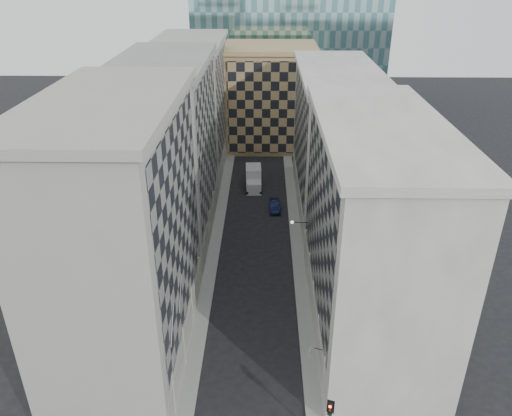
# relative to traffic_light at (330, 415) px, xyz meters

# --- Properties ---
(sidewalk_west) EXTENTS (1.50, 100.00, 0.15)m
(sidewalk_west) POSITION_rel_traffic_light_xyz_m (-11.15, 29.97, -3.20)
(sidewalk_west) COLOR gray
(sidewalk_west) RESTS_ON ground
(sidewalk_east) EXTENTS (1.50, 100.00, 0.15)m
(sidewalk_east) POSITION_rel_traffic_light_xyz_m (-0.65, 29.97, -3.20)
(sidewalk_east) COLOR gray
(sidewalk_east) RESTS_ON ground
(bldg_left_a) EXTENTS (10.80, 22.80, 23.70)m
(bldg_left_a) POSITION_rel_traffic_light_xyz_m (-16.78, 10.97, 8.54)
(bldg_left_a) COLOR #9D998D
(bldg_left_a) RESTS_ON ground
(bldg_left_b) EXTENTS (10.80, 22.80, 22.70)m
(bldg_left_b) POSITION_rel_traffic_light_xyz_m (-16.78, 32.97, 8.05)
(bldg_left_b) COLOR gray
(bldg_left_b) RESTS_ON ground
(bldg_left_c) EXTENTS (10.80, 22.80, 21.70)m
(bldg_left_c) POSITION_rel_traffic_light_xyz_m (-16.78, 54.97, 7.55)
(bldg_left_c) COLOR #9D998D
(bldg_left_c) RESTS_ON ground
(bldg_right_a) EXTENTS (10.80, 26.80, 20.70)m
(bldg_right_a) POSITION_rel_traffic_light_xyz_m (4.98, 14.97, 7.04)
(bldg_right_a) COLOR #A8A39A
(bldg_right_a) RESTS_ON ground
(bldg_right_b) EXTENTS (10.80, 28.80, 19.70)m
(bldg_right_b) POSITION_rel_traffic_light_xyz_m (4.99, 41.97, 6.57)
(bldg_right_b) COLOR #A8A39A
(bldg_right_b) RESTS_ON ground
(tan_block) EXTENTS (16.80, 14.80, 18.80)m
(tan_block) POSITION_rel_traffic_light_xyz_m (-3.90, 67.86, 6.16)
(tan_block) COLOR tan
(tan_block) RESTS_ON ground
(flagpoles_left) EXTENTS (0.10, 6.33, 2.33)m
(flagpoles_left) POSITION_rel_traffic_light_xyz_m (-11.80, 5.97, 4.72)
(flagpoles_left) COLOR gray
(flagpoles_left) RESTS_ON ground
(bracket_lamp) EXTENTS (1.98, 0.36, 0.36)m
(bracket_lamp) POSITION_rel_traffic_light_xyz_m (-1.52, 23.97, 2.92)
(bracket_lamp) COLOR black
(bracket_lamp) RESTS_ON ground
(traffic_light) EXTENTS (0.54, 0.53, 4.37)m
(traffic_light) POSITION_rel_traffic_light_xyz_m (0.00, 0.00, 0.00)
(traffic_light) COLOR black
(traffic_light) RESTS_ON sidewalk_east
(box_truck) EXTENTS (2.65, 5.99, 3.23)m
(box_truck) POSITION_rel_traffic_light_xyz_m (-6.59, 47.14, -1.87)
(box_truck) COLOR silver
(box_truck) RESTS_ON ground
(dark_car) EXTENTS (1.57, 4.24, 1.39)m
(dark_car) POSITION_rel_traffic_light_xyz_m (-3.35, 39.26, -2.59)
(dark_car) COLOR #0E1635
(dark_car) RESTS_ON ground
(shop_sign) EXTENTS (1.17, 0.61, 0.70)m
(shop_sign) POSITION_rel_traffic_light_xyz_m (-0.92, 5.82, 0.56)
(shop_sign) COLOR black
(shop_sign) RESTS_ON ground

